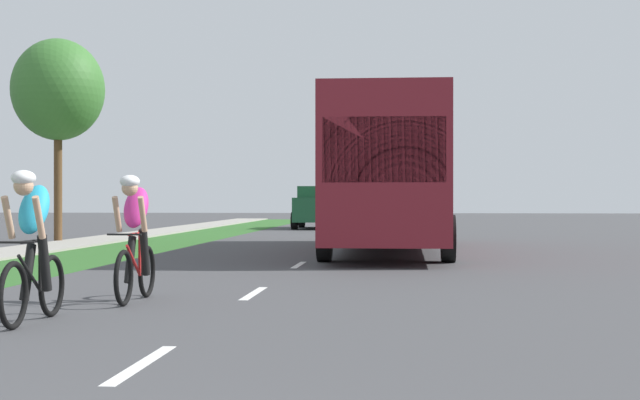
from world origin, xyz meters
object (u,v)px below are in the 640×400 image
suv_dark_green (321,206)px  cyclist_trailing (135,237)px  bus_maroon (389,170)px  street_tree_near (58,90)px  cyclist_lead (32,245)px

suv_dark_green → cyclist_trailing: bearing=-89.6°
cyclist_trailing → suv_dark_green: bearing=90.4°
cyclist_trailing → bus_maroon: 11.98m
bus_maroon → street_tree_near: size_ratio=1.94×
cyclist_trailing → street_tree_near: size_ratio=0.29×
bus_maroon → suv_dark_green: (-3.19, 17.57, -1.03)m
cyclist_lead → cyclist_trailing: size_ratio=1.00×
suv_dark_green → street_tree_near: street_tree_near is taller
bus_maroon → street_tree_near: bearing=156.8°
suv_dark_green → street_tree_near: (-6.56, -13.39, 3.51)m
bus_maroon → street_tree_near: (-9.75, 4.18, 2.47)m
cyclist_lead → street_tree_near: street_tree_near is taller
bus_maroon → suv_dark_green: bus_maroon is taller
cyclist_lead → bus_maroon: bus_maroon is taller
cyclist_trailing → street_tree_near: (-6.78, 15.72, 3.64)m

